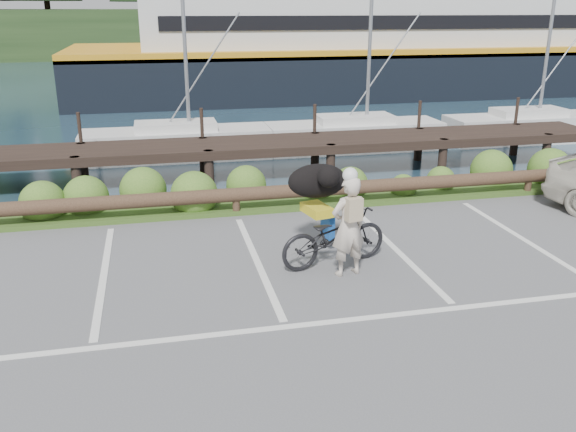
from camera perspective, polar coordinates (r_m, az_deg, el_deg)
The scene contains 7 objects.
ground at distance 9.00m, azimuth -0.75°, elevation -9.14°, with size 72.00×72.00×0.00m, color #535456.
harbor_backdrop at distance 86.32m, azimuth -11.60°, elevation 15.76°, with size 170.00×160.00×30.00m.
vegetation_strip at distance 13.83m, azimuth -5.25°, elevation 1.23°, with size 34.00×1.60×0.10m, color #3D5B21.
log_rail at distance 13.18m, azimuth -4.84°, elevation 0.12°, with size 32.00×0.30×0.60m, color #443021, non-canonical shape.
bicycle at distance 10.48m, azimuth 4.32°, elevation -1.90°, with size 0.69×1.98×1.04m, color black.
cyclist at distance 9.99m, azimuth 5.67°, elevation -0.98°, with size 0.62×0.41×1.70m, color beige.
dog at distance 10.75m, azimuth 2.76°, elevation 3.30°, with size 1.06×0.52×0.61m, color black.
Camera 1 is at (-1.61, -7.78, 4.24)m, focal length 38.00 mm.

